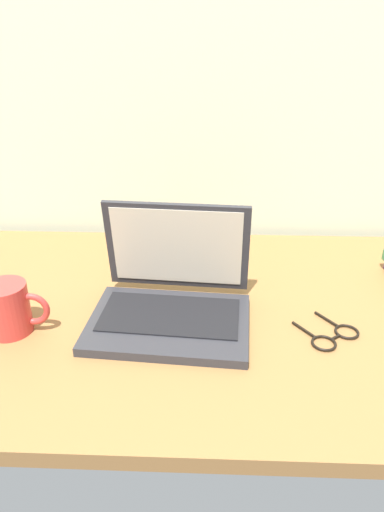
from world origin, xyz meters
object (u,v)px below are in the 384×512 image
coffee_mug (12,309)px  laptop (174,296)px  remote_control_near (139,246)px  eyeglasses (336,336)px

coffee_mug → laptop: bearing=12.1°
laptop → coffee_mug: (-0.30, -0.07, 0.00)m
remote_control_near → eyeglasses: bearing=-40.4°
laptop → coffee_mug: laptop is taller
laptop → coffee_mug: bearing=-167.9°
coffee_mug → eyeglasses: size_ratio=0.91×
coffee_mug → eyeglasses: bearing=-0.0°
eyeglasses → coffee_mug: bearing=180.0°
laptop → eyeglasses: (0.31, -0.07, -0.04)m
coffee_mug → eyeglasses: coffee_mug is taller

